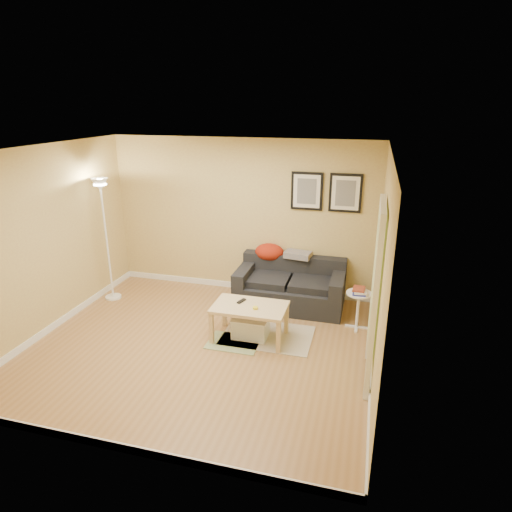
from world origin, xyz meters
name	(u,v)px	position (x,y,z in m)	size (l,w,h in m)	color
floor	(201,345)	(0.00, 0.00, 0.00)	(4.50, 4.50, 0.00)	#9F7344
ceiling	(192,150)	(0.00, 0.00, 2.60)	(4.50, 4.50, 0.00)	white
wall_back	(242,217)	(0.00, 2.00, 1.30)	(4.50, 4.50, 0.00)	tan
wall_front	(107,331)	(0.00, -2.00, 1.30)	(4.50, 4.50, 0.00)	tan
wall_left	(45,241)	(-2.25, 0.00, 1.30)	(4.00, 4.00, 0.00)	tan
wall_right	(381,272)	(2.25, 0.00, 1.30)	(4.00, 4.00, 0.00)	tan
baseboard_back	(243,286)	(0.00, 1.99, 0.05)	(4.50, 0.02, 0.10)	white
baseboard_front	(122,447)	(0.00, -1.99, 0.05)	(4.50, 0.02, 0.10)	white
baseboard_left	(60,322)	(-2.24, 0.00, 0.05)	(0.02, 4.00, 0.10)	white
baseboard_right	(370,366)	(2.24, 0.00, 0.05)	(0.02, 4.00, 0.10)	white
sofa	(290,284)	(0.93, 1.53, 0.38)	(1.70, 0.90, 0.75)	black
red_throw	(269,252)	(0.51, 1.87, 0.77)	(0.48, 0.36, 0.28)	#9F300E
plaid_throw	(298,255)	(0.99, 1.83, 0.78)	(0.42, 0.26, 0.10)	tan
framed_print_left	(307,191)	(1.08, 1.98, 1.80)	(0.50, 0.04, 0.60)	black
framed_print_right	(346,193)	(1.68, 1.98, 1.80)	(0.50, 0.04, 0.60)	black
area_rug	(268,336)	(0.82, 0.48, 0.01)	(1.25, 0.85, 0.01)	#BBAA94
green_runner	(234,343)	(0.41, 0.17, 0.01)	(0.70, 0.50, 0.01)	#668C4C
coffee_table	(250,322)	(0.59, 0.35, 0.25)	(1.01, 0.61, 0.50)	#D2B480
remote_control	(241,301)	(0.45, 0.45, 0.51)	(0.05, 0.16, 0.02)	black
tape_roll	(255,308)	(0.69, 0.28, 0.52)	(0.07, 0.07, 0.03)	yellow
storage_bin	(251,327)	(0.59, 0.40, 0.15)	(0.50, 0.36, 0.31)	white
side_table	(358,310)	(2.02, 1.05, 0.28)	(0.37, 0.37, 0.56)	white
book_stack	(359,291)	(2.02, 1.04, 0.60)	(0.18, 0.25, 0.08)	navy
floor_lamp	(107,244)	(-2.00, 1.05, 0.96)	(0.26, 0.26, 2.03)	white
doorway	(374,299)	(2.20, -0.15, 1.02)	(0.12, 1.01, 2.13)	white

